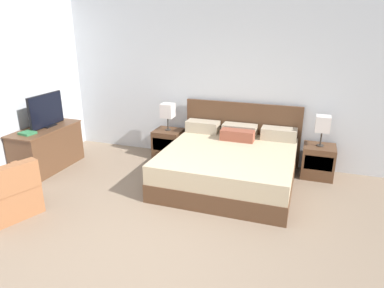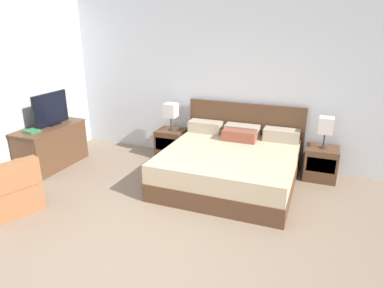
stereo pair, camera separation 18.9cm
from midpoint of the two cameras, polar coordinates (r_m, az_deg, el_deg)
name	(u,v)px [view 1 (the left image)]	position (r m, az deg, el deg)	size (l,w,h in m)	color
ground_plane	(147,264)	(3.90, -8.98, -19.14)	(9.70, 9.70, 0.00)	#84705B
wall_back	(225,82)	(6.19, 4.64, 10.24)	(7.35, 0.06, 2.87)	silver
wall_left	(0,91)	(6.18, -30.19, 7.68)	(0.06, 5.03, 2.87)	silver
bed	(229,164)	(5.46, 5.24, -3.33)	(2.07, 2.02, 1.11)	brown
nightstand_left	(168,144)	(6.50, -4.79, 0.05)	(0.51, 0.47, 0.54)	brown
nightstand_right	(318,161)	(5.99, 19.41, -2.74)	(0.51, 0.47, 0.54)	brown
table_lamp_left	(168,111)	(6.31, -4.95, 5.51)	(0.22, 0.22, 0.50)	#332D28
table_lamp_right	(323,124)	(5.80, 20.11, 3.10)	(0.22, 0.22, 0.50)	#332D28
dresser	(47,147)	(6.49, -23.74, -0.54)	(0.57, 1.27, 0.74)	brown
tv	(46,111)	(6.39, -23.91, 5.06)	(0.18, 0.78, 0.56)	black
book_red_cover	(27,133)	(6.13, -26.54, 1.63)	(0.22, 0.20, 0.04)	#2D7042
armchair_by_window	(7,195)	(5.21, -29.42, -7.43)	(0.88, 0.88, 0.76)	#935B38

